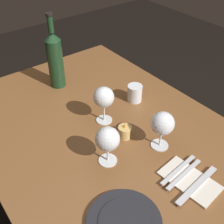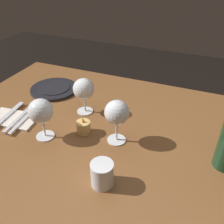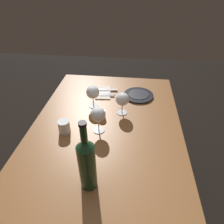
{
  "view_description": "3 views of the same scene",
  "coord_description": "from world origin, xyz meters",
  "px_view_note": "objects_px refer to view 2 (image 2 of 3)",
  "views": [
    {
      "loc": [
        0.69,
        -0.49,
        1.51
      ],
      "look_at": [
        0.03,
        0.01,
        0.85
      ],
      "focal_mm": 45.93,
      "sensor_mm": 36.0,
      "label": 1
    },
    {
      "loc": [
        -0.3,
        0.68,
        1.32
      ],
      "look_at": [
        -0.01,
        -0.03,
        0.81
      ],
      "focal_mm": 40.23,
      "sensor_mm": 36.0,
      "label": 2
    },
    {
      "loc": [
        -0.9,
        -0.14,
        1.52
      ],
      "look_at": [
        -0.01,
        -0.04,
        0.85
      ],
      "focal_mm": 31.55,
      "sensor_mm": 36.0,
      "label": 3
    }
  ],
  "objects_px": {
    "dinner_plate": "(54,89)",
    "water_tumbler": "(102,175)",
    "fork_inner": "(18,119)",
    "table_knife": "(7,116)",
    "wine_glass_right": "(41,112)",
    "votive_candle": "(83,128)",
    "folded_napkin": "(13,119)",
    "wine_glass_centre": "(84,90)",
    "fork_outer": "(23,120)",
    "wine_glass_left": "(117,113)"
  },
  "relations": [
    {
      "from": "wine_glass_centre",
      "to": "wine_glass_right",
      "type": "bearing_deg",
      "value": 74.02
    },
    {
      "from": "folded_napkin",
      "to": "table_knife",
      "type": "xyz_separation_m",
      "value": [
        0.03,
        0.0,
        0.01
      ]
    },
    {
      "from": "wine_glass_centre",
      "to": "dinner_plate",
      "type": "bearing_deg",
      "value": -25.73
    },
    {
      "from": "water_tumbler",
      "to": "votive_candle",
      "type": "xyz_separation_m",
      "value": [
        0.16,
        -0.19,
        -0.01
      ]
    },
    {
      "from": "wine_glass_centre",
      "to": "fork_inner",
      "type": "bearing_deg",
      "value": 37.19
    },
    {
      "from": "wine_glass_centre",
      "to": "table_knife",
      "type": "relative_size",
      "value": 0.71
    },
    {
      "from": "water_tumbler",
      "to": "fork_inner",
      "type": "bearing_deg",
      "value": -19.92
    },
    {
      "from": "wine_glass_centre",
      "to": "dinner_plate",
      "type": "xyz_separation_m",
      "value": [
        0.22,
        -0.11,
        -0.1
      ]
    },
    {
      "from": "wine_glass_centre",
      "to": "folded_napkin",
      "type": "xyz_separation_m",
      "value": [
        0.24,
        0.16,
        -0.1
      ]
    },
    {
      "from": "wine_glass_left",
      "to": "wine_glass_centre",
      "type": "relative_size",
      "value": 1.08
    },
    {
      "from": "table_knife",
      "to": "fork_inner",
      "type": "bearing_deg",
      "value": 180.0
    },
    {
      "from": "votive_candle",
      "to": "fork_outer",
      "type": "relative_size",
      "value": 0.37
    },
    {
      "from": "table_knife",
      "to": "folded_napkin",
      "type": "bearing_deg",
      "value": 180.0
    },
    {
      "from": "wine_glass_right",
      "to": "votive_candle",
      "type": "height_order",
      "value": "wine_glass_right"
    },
    {
      "from": "dinner_plate",
      "to": "fork_inner",
      "type": "height_order",
      "value": "dinner_plate"
    },
    {
      "from": "wine_glass_right",
      "to": "water_tumbler",
      "type": "distance_m",
      "value": 0.31
    },
    {
      "from": "wine_glass_right",
      "to": "fork_outer",
      "type": "xyz_separation_m",
      "value": [
        0.13,
        -0.04,
        -0.1
      ]
    },
    {
      "from": "fork_outer",
      "to": "dinner_plate",
      "type": "bearing_deg",
      "value": -82.45
    },
    {
      "from": "wine_glass_left",
      "to": "wine_glass_centre",
      "type": "xyz_separation_m",
      "value": [
        0.19,
        -0.12,
        -0.01
      ]
    },
    {
      "from": "wine_glass_centre",
      "to": "fork_inner",
      "type": "distance_m",
      "value": 0.28
    },
    {
      "from": "wine_glass_centre",
      "to": "table_knife",
      "type": "distance_m",
      "value": 0.32
    },
    {
      "from": "wine_glass_left",
      "to": "folded_napkin",
      "type": "bearing_deg",
      "value": 5.14
    },
    {
      "from": "fork_inner",
      "to": "wine_glass_centre",
      "type": "bearing_deg",
      "value": -142.81
    },
    {
      "from": "folded_napkin",
      "to": "fork_inner",
      "type": "bearing_deg",
      "value": 180.0
    },
    {
      "from": "wine_glass_right",
      "to": "votive_candle",
      "type": "xyz_separation_m",
      "value": [
        -0.12,
        -0.07,
        -0.08
      ]
    },
    {
      "from": "water_tumbler",
      "to": "votive_candle",
      "type": "distance_m",
      "value": 0.25
    },
    {
      "from": "wine_glass_left",
      "to": "wine_glass_right",
      "type": "height_order",
      "value": "wine_glass_left"
    },
    {
      "from": "dinner_plate",
      "to": "fork_outer",
      "type": "xyz_separation_m",
      "value": [
        -0.04,
        0.27,
        0.0
      ]
    },
    {
      "from": "votive_candle",
      "to": "table_knife",
      "type": "xyz_separation_m",
      "value": [
        0.33,
        0.03,
        -0.01
      ]
    },
    {
      "from": "wine_glass_centre",
      "to": "dinner_plate",
      "type": "relative_size",
      "value": 0.68
    },
    {
      "from": "table_knife",
      "to": "dinner_plate",
      "type": "bearing_deg",
      "value": -99.49
    },
    {
      "from": "wine_glass_centre",
      "to": "folded_napkin",
      "type": "height_order",
      "value": "wine_glass_centre"
    },
    {
      "from": "wine_glass_centre",
      "to": "wine_glass_left",
      "type": "bearing_deg",
      "value": 147.06
    },
    {
      "from": "wine_glass_left",
      "to": "fork_outer",
      "type": "bearing_deg",
      "value": 5.83
    },
    {
      "from": "fork_outer",
      "to": "table_knife",
      "type": "height_order",
      "value": "same"
    },
    {
      "from": "dinner_plate",
      "to": "water_tumbler",
      "type": "bearing_deg",
      "value": 136.27
    },
    {
      "from": "dinner_plate",
      "to": "folded_napkin",
      "type": "height_order",
      "value": "dinner_plate"
    },
    {
      "from": "water_tumbler",
      "to": "dinner_plate",
      "type": "relative_size",
      "value": 0.35
    },
    {
      "from": "wine_glass_centre",
      "to": "water_tumbler",
      "type": "height_order",
      "value": "wine_glass_centre"
    },
    {
      "from": "wine_glass_left",
      "to": "wine_glass_right",
      "type": "xyz_separation_m",
      "value": [
        0.25,
        0.08,
        -0.01
      ]
    },
    {
      "from": "wine_glass_centre",
      "to": "table_knife",
      "type": "xyz_separation_m",
      "value": [
        0.27,
        0.16,
        -0.09
      ]
    },
    {
      "from": "folded_napkin",
      "to": "fork_inner",
      "type": "height_order",
      "value": "fork_inner"
    },
    {
      "from": "votive_candle",
      "to": "fork_inner",
      "type": "distance_m",
      "value": 0.27
    },
    {
      "from": "water_tumbler",
      "to": "table_knife",
      "type": "height_order",
      "value": "water_tumbler"
    },
    {
      "from": "fork_inner",
      "to": "table_knife",
      "type": "height_order",
      "value": "same"
    },
    {
      "from": "table_knife",
      "to": "water_tumbler",
      "type": "bearing_deg",
      "value": 162.18
    },
    {
      "from": "wine_glass_right",
      "to": "dinner_plate",
      "type": "relative_size",
      "value": 0.69
    },
    {
      "from": "wine_glass_centre",
      "to": "table_knife",
      "type": "height_order",
      "value": "wine_glass_centre"
    },
    {
      "from": "fork_inner",
      "to": "fork_outer",
      "type": "distance_m",
      "value": 0.02
    },
    {
      "from": "folded_napkin",
      "to": "wine_glass_centre",
      "type": "bearing_deg",
      "value": -145.85
    }
  ]
}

